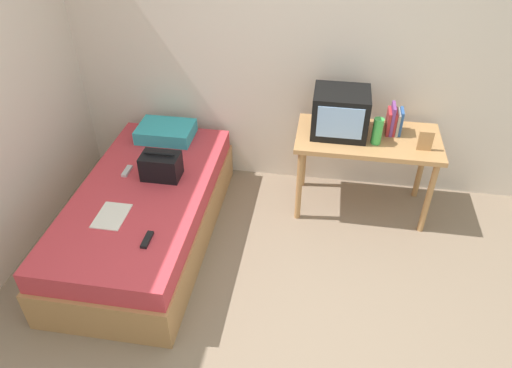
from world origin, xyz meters
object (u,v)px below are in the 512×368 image
(desk, at_px, (367,146))
(tv, at_px, (340,112))
(water_bottle, at_px, (377,131))
(book_row, at_px, (394,121))
(remote_dark, at_px, (147,240))
(picture_frame, at_px, (425,141))
(handbag, at_px, (161,166))
(bed, at_px, (146,214))
(remote_silver, at_px, (127,171))
(pillow, at_px, (166,132))
(magazine, at_px, (112,216))

(desk, height_order, tv, tv)
(water_bottle, distance_m, book_row, 0.23)
(desk, height_order, remote_dark, desk)
(picture_frame, bearing_deg, book_row, 134.10)
(tv, xyz_separation_m, picture_frame, (0.66, -0.17, -0.10))
(water_bottle, height_order, handbag, water_bottle)
(bed, height_order, book_row, book_row)
(remote_dark, bearing_deg, remote_silver, 120.28)
(desk, bearing_deg, pillow, 177.38)
(tv, distance_m, book_row, 0.45)
(tv, xyz_separation_m, pillow, (-1.50, 0.05, -0.35))
(book_row, relative_size, magazine, 0.85)
(handbag, bearing_deg, book_row, 18.48)
(handbag, distance_m, remote_dark, 0.75)
(picture_frame, height_order, pillow, picture_frame)
(tv, height_order, magazine, tv)
(tv, xyz_separation_m, magazine, (-1.56, -1.06, -0.40))
(book_row, bearing_deg, handbag, -161.52)
(magazine, height_order, remote_dark, remote_dark)
(picture_frame, distance_m, magazine, 2.41)
(tv, relative_size, book_row, 1.78)
(remote_dark, bearing_deg, desk, 40.03)
(handbag, bearing_deg, remote_dark, -79.79)
(book_row, height_order, magazine, book_row)
(remote_silver, bearing_deg, water_bottle, 11.55)
(bed, height_order, remote_dark, remote_dark)
(water_bottle, xyz_separation_m, handbag, (-1.65, -0.41, -0.23))
(bed, bearing_deg, book_row, 22.53)
(tv, bearing_deg, remote_dark, -134.03)
(desk, xyz_separation_m, remote_dark, (-1.46, -1.23, -0.12))
(book_row, relative_size, pillow, 0.51)
(bed, xyz_separation_m, remote_silver, (-0.19, 0.20, 0.26))
(desk, xyz_separation_m, book_row, (0.19, 0.10, 0.20))
(water_bottle, distance_m, magazine, 2.10)
(handbag, relative_size, remote_silver, 2.08)
(bed, xyz_separation_m, picture_frame, (2.12, 0.55, 0.56))
(picture_frame, relative_size, magazine, 0.56)
(water_bottle, relative_size, remote_silver, 1.50)
(bed, distance_m, water_bottle, 1.94)
(book_row, bearing_deg, water_bottle, -126.58)
(picture_frame, xyz_separation_m, handbag, (-2.01, -0.37, -0.21))
(bed, relative_size, magazine, 6.90)
(picture_frame, bearing_deg, remote_dark, -149.76)
(bed, distance_m, desk, 1.88)
(picture_frame, bearing_deg, magazine, -158.06)
(handbag, bearing_deg, desk, 17.44)
(bed, relative_size, remote_silver, 13.89)
(magazine, bearing_deg, remote_dark, -30.88)
(picture_frame, bearing_deg, tv, 165.86)
(desk, relative_size, remote_silver, 8.06)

